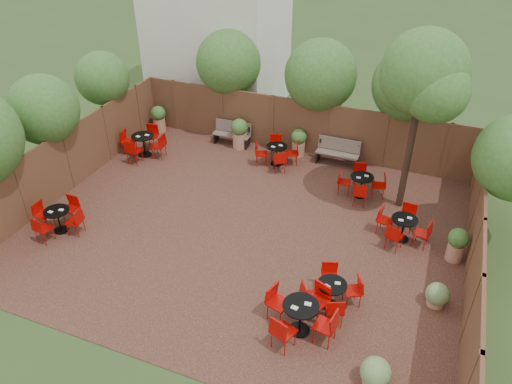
% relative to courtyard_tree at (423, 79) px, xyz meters
% --- Properties ---
extents(ground, '(80.00, 80.00, 0.00)m').
position_rel_courtyard_tree_xyz_m(ground, '(-3.94, -2.84, -4.05)').
color(ground, '#354F23').
rests_on(ground, ground).
extents(courtyard_paving, '(12.00, 10.00, 0.02)m').
position_rel_courtyard_tree_xyz_m(courtyard_paving, '(-3.94, -2.84, -4.04)').
color(courtyard_paving, '#391C17').
rests_on(courtyard_paving, ground).
extents(fence_back, '(12.00, 0.08, 2.00)m').
position_rel_courtyard_tree_xyz_m(fence_back, '(-3.94, 2.16, -3.05)').
color(fence_back, '#55331F').
rests_on(fence_back, ground).
extents(fence_left, '(0.08, 10.00, 2.00)m').
position_rel_courtyard_tree_xyz_m(fence_left, '(-9.94, -2.84, -3.05)').
color(fence_left, '#55331F').
rests_on(fence_left, ground).
extents(fence_right, '(0.08, 10.00, 2.00)m').
position_rel_courtyard_tree_xyz_m(fence_right, '(2.06, -2.84, -3.05)').
color(fence_right, '#55331F').
rests_on(fence_right, ground).
extents(neighbour_building, '(5.00, 4.00, 8.00)m').
position_rel_courtyard_tree_xyz_m(neighbour_building, '(-8.44, 5.16, -0.05)').
color(neighbour_building, silver).
rests_on(neighbour_building, ground).
extents(overhang_foliage, '(15.77, 10.94, 2.73)m').
position_rel_courtyard_tree_xyz_m(overhang_foliage, '(-5.47, -0.14, -1.33)').
color(overhang_foliage, '#356520').
rests_on(overhang_foliage, ground).
extents(courtyard_tree, '(2.55, 2.45, 5.37)m').
position_rel_courtyard_tree_xyz_m(courtyard_tree, '(0.00, 0.00, 0.00)').
color(courtyard_tree, black).
rests_on(courtyard_tree, courtyard_paving).
extents(park_bench_left, '(1.41, 0.49, 0.86)m').
position_rel_courtyard_tree_xyz_m(park_bench_left, '(-6.37, 1.78, -3.59)').
color(park_bench_left, brown).
rests_on(park_bench_left, courtyard_paving).
extents(park_bench_right, '(1.48, 0.49, 0.91)m').
position_rel_courtyard_tree_xyz_m(park_bench_right, '(-2.39, 1.79, -3.56)').
color(park_bench_right, brown).
rests_on(park_bench_right, courtyard_paving).
extents(bistro_tables, '(10.79, 8.38, 0.91)m').
position_rel_courtyard_tree_xyz_m(bistro_tables, '(-3.74, -2.39, -3.61)').
color(bistro_tables, black).
rests_on(bistro_tables, courtyard_paving).
extents(planters, '(11.71, 4.42, 1.12)m').
position_rel_courtyard_tree_xyz_m(planters, '(-4.79, 0.96, -3.47)').
color(planters, '#B4795A').
rests_on(planters, courtyard_paving).
extents(low_shrubs, '(1.74, 4.03, 0.74)m').
position_rel_courtyard_tree_xyz_m(low_shrubs, '(1.17, -6.26, -3.70)').
color(low_shrubs, '#B4795A').
rests_on(low_shrubs, courtyard_paving).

